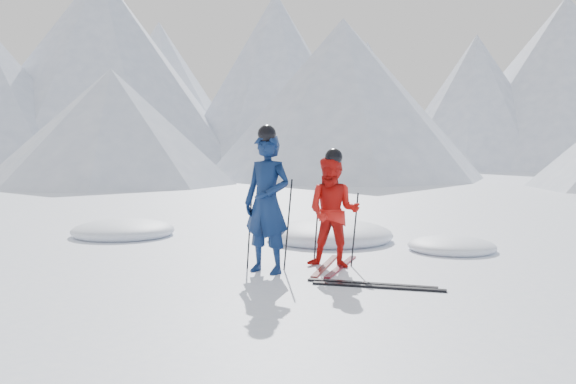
# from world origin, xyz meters

# --- Properties ---
(ground) EXTENTS (160.00, 160.00, 0.00)m
(ground) POSITION_xyz_m (0.00, 0.00, 0.00)
(ground) COLOR white
(ground) RESTS_ON ground
(mountain_range) EXTENTS (106.15, 62.94, 15.53)m
(mountain_range) POSITION_xyz_m (5.71, 35.31, 6.72)
(mountain_range) COLOR #B2BCD1
(mountain_range) RESTS_ON ground
(skier_blue) EXTENTS (0.85, 0.69, 2.00)m
(skier_blue) POSITION_xyz_m (-1.50, -0.29, 1.00)
(skier_blue) COLOR #0B1E46
(skier_blue) RESTS_ON ground
(skier_red) EXTENTS (0.85, 0.68, 1.66)m
(skier_red) POSITION_xyz_m (-0.63, 0.30, 0.83)
(skier_red) COLOR red
(skier_red) RESTS_ON ground
(pole_blue_left) EXTENTS (0.13, 0.09, 1.33)m
(pole_blue_left) POSITION_xyz_m (-1.80, -0.14, 0.67)
(pole_blue_left) COLOR black
(pole_blue_left) RESTS_ON ground
(pole_blue_right) EXTENTS (0.13, 0.08, 1.33)m
(pole_blue_right) POSITION_xyz_m (-1.25, -0.04, 0.67)
(pole_blue_right) COLOR black
(pole_blue_right) RESTS_ON ground
(pole_red_left) EXTENTS (0.11, 0.09, 1.11)m
(pole_red_left) POSITION_xyz_m (-0.93, 0.55, 0.55)
(pole_red_left) COLOR black
(pole_red_left) RESTS_ON ground
(pole_red_right) EXTENTS (0.11, 0.08, 1.11)m
(pole_red_right) POSITION_xyz_m (-0.33, 0.45, 0.55)
(pole_red_right) COLOR black
(pole_red_right) RESTS_ON ground
(ski_worn_left) EXTENTS (0.14, 1.70, 0.03)m
(ski_worn_left) POSITION_xyz_m (-0.75, 0.30, 0.01)
(ski_worn_left) COLOR black
(ski_worn_left) RESTS_ON ground
(ski_worn_right) EXTENTS (0.25, 1.70, 0.03)m
(ski_worn_right) POSITION_xyz_m (-0.51, 0.30, 0.01)
(ski_worn_right) COLOR black
(ski_worn_right) RESTS_ON ground
(ski_loose_a) EXTENTS (1.70, 0.23, 0.03)m
(ski_loose_a) POSITION_xyz_m (0.03, -0.76, 0.01)
(ski_loose_a) COLOR black
(ski_loose_a) RESTS_ON ground
(ski_loose_b) EXTENTS (1.70, 0.17, 0.03)m
(ski_loose_b) POSITION_xyz_m (0.13, -0.91, 0.01)
(ski_loose_b) COLOR black
(ski_loose_b) RESTS_ON ground
(snow_lumps) EXTENTS (8.20, 2.60, 0.53)m
(snow_lumps) POSITION_xyz_m (-2.18, 2.65, 0.00)
(snow_lumps) COLOR white
(snow_lumps) RESTS_ON ground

